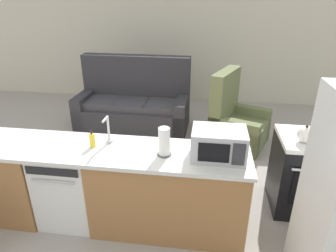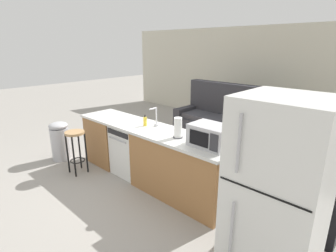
{
  "view_description": "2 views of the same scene",
  "coord_description": "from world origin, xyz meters",
  "px_view_note": "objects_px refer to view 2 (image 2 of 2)",
  "views": [
    {
      "loc": [
        1.17,
        -2.5,
        2.34
      ],
      "look_at": [
        0.7,
        0.83,
        0.81
      ],
      "focal_mm": 32.0,
      "sensor_mm": 36.0,
      "label": 1
    },
    {
      "loc": [
        3.01,
        -2.58,
        2.11
      ],
      "look_at": [
        0.16,
        0.43,
        0.83
      ],
      "focal_mm": 28.0,
      "sensor_mm": 36.0,
      "label": 2
    }
  ],
  "objects_px": {
    "dishwasher": "(133,149)",
    "paper_towel_roll": "(178,128)",
    "couch": "(220,121)",
    "armchair": "(291,148)",
    "refrigerator": "(277,198)",
    "soap_bottle": "(145,121)",
    "microwave": "(211,136)",
    "stove_range": "(309,192)",
    "trash_bin": "(60,140)",
    "kettle": "(297,149)",
    "bar_stool": "(76,143)"
  },
  "relations": [
    {
      "from": "stove_range",
      "to": "microwave",
      "type": "xyz_separation_m",
      "value": [
        -1.06,
        -0.55,
        0.59
      ]
    },
    {
      "from": "paper_towel_roll",
      "to": "trash_bin",
      "type": "distance_m",
      "value": 2.63
    },
    {
      "from": "trash_bin",
      "to": "kettle",
      "type": "bearing_deg",
      "value": 14.74
    },
    {
      "from": "paper_towel_roll",
      "to": "trash_bin",
      "type": "height_order",
      "value": "paper_towel_roll"
    },
    {
      "from": "bar_stool",
      "to": "soap_bottle",
      "type": "bearing_deg",
      "value": 34.54
    },
    {
      "from": "stove_range",
      "to": "soap_bottle",
      "type": "distance_m",
      "value": 2.42
    },
    {
      "from": "soap_bottle",
      "to": "trash_bin",
      "type": "height_order",
      "value": "soap_bottle"
    },
    {
      "from": "couch",
      "to": "armchair",
      "type": "height_order",
      "value": "couch"
    },
    {
      "from": "stove_range",
      "to": "dishwasher",
      "type": "bearing_deg",
      "value": -168.09
    },
    {
      "from": "microwave",
      "to": "kettle",
      "type": "height_order",
      "value": "microwave"
    },
    {
      "from": "stove_range",
      "to": "paper_towel_roll",
      "type": "relative_size",
      "value": 3.19
    },
    {
      "from": "dishwasher",
      "to": "paper_towel_roll",
      "type": "height_order",
      "value": "paper_towel_roll"
    },
    {
      "from": "armchair",
      "to": "bar_stool",
      "type": "bearing_deg",
      "value": -132.98
    },
    {
      "from": "refrigerator",
      "to": "trash_bin",
      "type": "xyz_separation_m",
      "value": [
        -4.04,
        -0.05,
        -0.5
      ]
    },
    {
      "from": "stove_range",
      "to": "trash_bin",
      "type": "distance_m",
      "value": 4.2
    },
    {
      "from": "dishwasher",
      "to": "couch",
      "type": "height_order",
      "value": "couch"
    },
    {
      "from": "couch",
      "to": "armchair",
      "type": "distance_m",
      "value": 1.86
    },
    {
      "from": "couch",
      "to": "refrigerator",
      "type": "bearing_deg",
      "value": -51.05
    },
    {
      "from": "dishwasher",
      "to": "paper_towel_roll",
      "type": "distance_m",
      "value": 1.21
    },
    {
      "from": "refrigerator",
      "to": "soap_bottle",
      "type": "xyz_separation_m",
      "value": [
        -2.3,
        0.58,
        0.1
      ]
    },
    {
      "from": "paper_towel_roll",
      "to": "soap_bottle",
      "type": "relative_size",
      "value": 1.6
    },
    {
      "from": "dishwasher",
      "to": "kettle",
      "type": "relative_size",
      "value": 4.1
    },
    {
      "from": "paper_towel_roll",
      "to": "kettle",
      "type": "height_order",
      "value": "paper_towel_roll"
    },
    {
      "from": "kettle",
      "to": "refrigerator",
      "type": "bearing_deg",
      "value": -80.34
    },
    {
      "from": "stove_range",
      "to": "microwave",
      "type": "distance_m",
      "value": 1.33
    },
    {
      "from": "refrigerator",
      "to": "kettle",
      "type": "xyz_separation_m",
      "value": [
        -0.17,
        0.97,
        0.11
      ]
    },
    {
      "from": "paper_towel_roll",
      "to": "refrigerator",
      "type": "bearing_deg",
      "value": -18.22
    },
    {
      "from": "soap_bottle",
      "to": "kettle",
      "type": "bearing_deg",
      "value": 10.51
    },
    {
      "from": "soap_bottle",
      "to": "armchair",
      "type": "xyz_separation_m",
      "value": [
        1.58,
        2.07,
        -0.62
      ]
    },
    {
      "from": "stove_range",
      "to": "paper_towel_roll",
      "type": "distance_m",
      "value": 1.77
    },
    {
      "from": "soap_bottle",
      "to": "couch",
      "type": "distance_m",
      "value": 2.62
    },
    {
      "from": "soap_bottle",
      "to": "kettle",
      "type": "height_order",
      "value": "kettle"
    },
    {
      "from": "microwave",
      "to": "paper_towel_roll",
      "type": "bearing_deg",
      "value": -176.23
    },
    {
      "from": "bar_stool",
      "to": "couch",
      "type": "height_order",
      "value": "couch"
    },
    {
      "from": "refrigerator",
      "to": "armchair",
      "type": "height_order",
      "value": "refrigerator"
    },
    {
      "from": "trash_bin",
      "to": "refrigerator",
      "type": "bearing_deg",
      "value": 0.67
    },
    {
      "from": "couch",
      "to": "armchair",
      "type": "bearing_deg",
      "value": -14.79
    },
    {
      "from": "microwave",
      "to": "paper_towel_roll",
      "type": "distance_m",
      "value": 0.51
    },
    {
      "from": "soap_bottle",
      "to": "armchair",
      "type": "height_order",
      "value": "armchair"
    },
    {
      "from": "dishwasher",
      "to": "couch",
      "type": "bearing_deg",
      "value": 88.36
    },
    {
      "from": "kettle",
      "to": "trash_bin",
      "type": "bearing_deg",
      "value": -165.26
    },
    {
      "from": "dishwasher",
      "to": "trash_bin",
      "type": "xyz_separation_m",
      "value": [
        -1.44,
        -0.6,
        -0.04
      ]
    },
    {
      "from": "stove_range",
      "to": "bar_stool",
      "type": "distance_m",
      "value": 3.51
    },
    {
      "from": "armchair",
      "to": "trash_bin",
      "type": "bearing_deg",
      "value": -140.89
    },
    {
      "from": "kettle",
      "to": "bar_stool",
      "type": "relative_size",
      "value": 0.28
    },
    {
      "from": "dishwasher",
      "to": "stove_range",
      "type": "distance_m",
      "value": 2.66
    },
    {
      "from": "refrigerator",
      "to": "kettle",
      "type": "height_order",
      "value": "refrigerator"
    },
    {
      "from": "stove_range",
      "to": "microwave",
      "type": "height_order",
      "value": "microwave"
    },
    {
      "from": "dishwasher",
      "to": "kettle",
      "type": "bearing_deg",
      "value": 9.85
    },
    {
      "from": "trash_bin",
      "to": "stove_range",
      "type": "bearing_deg",
      "value": 15.82
    }
  ]
}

